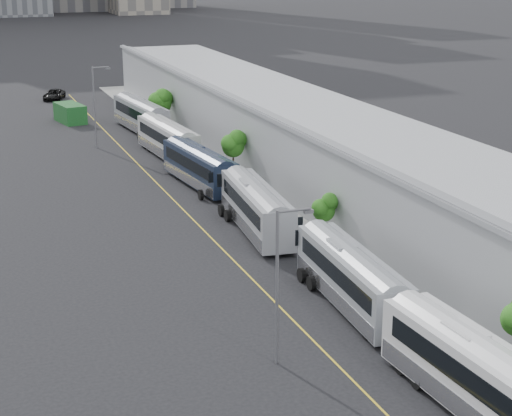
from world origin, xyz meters
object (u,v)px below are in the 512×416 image
bus_7 (141,118)px  street_lamp_far (96,101)px  shipping_container (70,113)px  bus_3 (352,283)px  street_lamp_near (281,276)px  bus_6 (168,143)px  bus_4 (256,212)px  bus_2 (482,386)px  suv (54,95)px  bus_5 (199,170)px

bus_7 → street_lamp_far: 10.09m
shipping_container → bus_7: bearing=-62.6°
bus_3 → street_lamp_near: street_lamp_near is taller
bus_3 → bus_6: (-0.43, 42.54, 0.03)m
street_lamp_far → bus_4: bearing=-79.7°
bus_3 → bus_4: bearing=94.9°
street_lamp_near → bus_7: bearing=83.7°
bus_2 → street_lamp_near: size_ratio=1.58×
bus_3 → shipping_container: (-7.23, 65.63, -0.38)m
bus_7 → suv: size_ratio=2.54×
bus_2 → suv: bus_2 is taller
bus_5 → suv: bearing=90.8°
bus_4 → street_lamp_far: street_lamp_far is taller
street_lamp_near → shipping_container: size_ratio=1.57×
bus_4 → bus_6: 26.84m
bus_4 → bus_5: size_ratio=1.04×
bus_3 → shipping_container: 66.03m
shipping_container → suv: 18.36m
bus_7 → shipping_container: size_ratio=2.50×
bus_7 → street_lamp_near: bearing=-101.7°
suv → street_lamp_near: bearing=-69.9°
bus_7 → street_lamp_near: street_lamp_near is taller
bus_4 → suv: bus_4 is taller
bus_2 → bus_5: bearing=88.0°
bus_2 → bus_4: bus_2 is taller
shipping_container → bus_3: bearing=-94.5°
bus_2 → bus_4: bearing=87.8°
bus_6 → suv: (-6.42, 41.44, -0.85)m
bus_4 → street_lamp_far: size_ratio=1.46×
bus_5 → shipping_container: (-6.58, 35.45, -0.35)m
bus_2 → shipping_container: size_ratio=2.48×
bus_5 → suv: bus_5 is taller
bus_7 → shipping_container: bearing=122.8°
bus_3 → bus_7: bearing=93.6°
bus_5 → suv: 54.16m
bus_3 → bus_7: 56.58m
bus_5 → bus_3: bearing=-94.5°
bus_6 → street_lamp_far: street_lamp_far is taller
bus_4 → bus_2: bearing=-84.4°
suv → bus_2: bearing=-66.0°
bus_6 → bus_7: bus_7 is taller
bus_6 → bus_4: bearing=-94.2°
bus_6 → shipping_container: bus_6 is taller
bus_3 → bus_4: size_ratio=0.97×
bus_3 → bus_5: bearing=94.8°
bus_7 → street_lamp_far: bearing=-138.7°
bus_3 → bus_4: 15.70m
bus_3 → bus_5: (-0.65, 30.18, -0.03)m
bus_5 → street_lamp_near: (-6.24, -35.65, 3.41)m
bus_2 → shipping_container: bus_2 is taller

